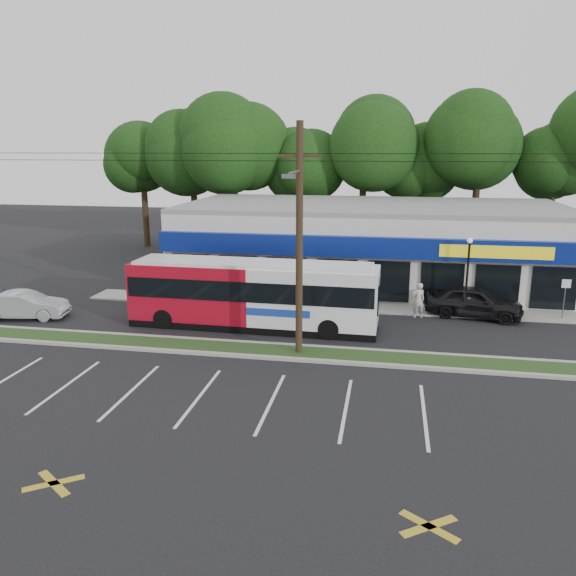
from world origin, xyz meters
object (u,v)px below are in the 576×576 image
at_px(sign_post, 565,292).
at_px(utility_pole, 295,234).
at_px(pedestrian_b, 346,295).
at_px(pedestrian_a, 418,300).
at_px(metrobus, 253,293).
at_px(car_silver, 25,305).
at_px(car_blue, 25,302).
at_px(lamp_post, 468,267).
at_px(car_dark, 474,302).

bearing_deg(sign_post, utility_pole, -149.85).
bearing_deg(pedestrian_b, pedestrian_a, -176.22).
height_order(metrobus, car_silver, metrobus).
distance_m(car_blue, pedestrian_a, 21.64).
relative_size(metrobus, car_silver, 2.86).
bearing_deg(utility_pole, lamp_post, 43.95).
relative_size(lamp_post, pedestrian_a, 2.20).
bearing_deg(pedestrian_a, car_silver, -8.72).
relative_size(metrobus, car_blue, 3.03).
relative_size(car_silver, car_blue, 1.06).
distance_m(sign_post, pedestrian_b, 11.53).
xyz_separation_m(metrobus, pedestrian_b, (4.41, 4.00, -0.97)).
xyz_separation_m(utility_pole, sign_post, (13.17, 7.65, -3.86)).
xyz_separation_m(utility_pole, lamp_post, (8.17, 7.87, -2.74)).
xyz_separation_m(utility_pole, pedestrian_b, (1.66, 7.57, -4.58)).
height_order(lamp_post, car_dark, lamp_post).
relative_size(sign_post, car_dark, 0.44).
relative_size(sign_post, pedestrian_a, 1.15).
xyz_separation_m(pedestrian_a, pedestrian_b, (-3.93, 0.84, -0.14)).
xyz_separation_m(lamp_post, car_silver, (-23.34, -5.11, -1.94)).
height_order(sign_post, car_blue, sign_post).
xyz_separation_m(metrobus, pedestrian_a, (8.34, 3.16, -0.83)).
xyz_separation_m(car_dark, car_blue, (-24.40, -3.68, -0.25)).
distance_m(utility_pole, pedestrian_a, 9.82).
bearing_deg(car_blue, pedestrian_b, -73.12).
bearing_deg(car_dark, lamp_post, 48.96).
bearing_deg(pedestrian_a, lamp_post, -175.64).
distance_m(sign_post, pedestrian_a, 7.66).
distance_m(metrobus, pedestrian_a, 8.96).
height_order(car_dark, pedestrian_a, pedestrian_a).
relative_size(utility_pole, pedestrian_b, 30.17).
bearing_deg(utility_pole, car_dark, 40.64).
distance_m(utility_pole, lamp_post, 11.67).
xyz_separation_m(car_silver, car_blue, (-0.66, 0.91, -0.12)).
bearing_deg(pedestrian_b, lamp_post, -161.49).
relative_size(lamp_post, pedestrian_b, 2.56).
bearing_deg(lamp_post, utility_pole, -136.05).
xyz_separation_m(utility_pole, car_silver, (-15.17, 2.77, -4.68)).
height_order(sign_post, pedestrian_a, sign_post).
bearing_deg(pedestrian_a, car_blue, -11.41).
bearing_deg(car_silver, sign_post, -91.08).
bearing_deg(pedestrian_b, car_blue, 28.43).
bearing_deg(car_dark, utility_pole, 141.68).
bearing_deg(metrobus, utility_pole, -51.26).
relative_size(car_dark, pedestrian_b, 3.04).
distance_m(car_silver, pedestrian_b, 17.51).
distance_m(lamp_post, car_blue, 24.45).
height_order(sign_post, metrobus, metrobus).
distance_m(sign_post, metrobus, 16.44).
height_order(utility_pole, pedestrian_b, utility_pole).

